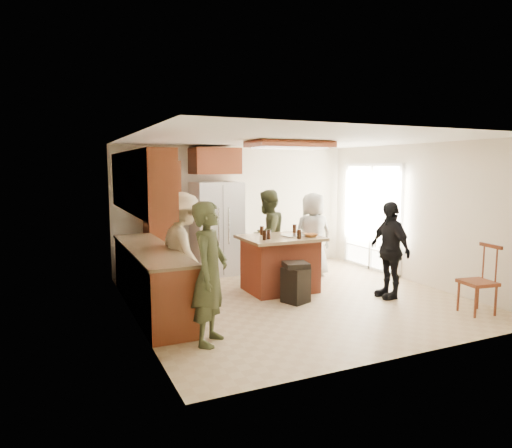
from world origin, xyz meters
name	(u,v)px	position (x,y,z in m)	size (l,w,h in m)	color
room_shell	(426,221)	(4.37, 1.64, 0.87)	(8.00, 5.20, 5.00)	tan
person_front_left	(210,273)	(-1.83, -1.22, 0.85)	(0.62, 0.45, 1.69)	#3A4125
person_behind_left	(267,235)	(0.18, 1.36, 0.83)	(0.81, 0.50, 1.67)	#363A22
person_behind_right	(313,235)	(1.04, 1.16, 0.80)	(0.79, 0.51, 1.61)	gray
person_side_right	(389,250)	(1.40, -0.57, 0.78)	(0.91, 0.47, 1.55)	black
person_counter	(183,251)	(-1.76, 0.21, 0.86)	(1.11, 0.52, 1.72)	tan
left_cabinetry	(147,245)	(-2.24, 0.40, 0.96)	(0.64, 3.00, 2.30)	maroon
back_wall_units	(176,205)	(-1.33, 2.20, 1.38)	(1.80, 0.60, 2.45)	maroon
refrigerator	(217,228)	(-0.55, 2.12, 0.90)	(0.90, 0.76, 1.80)	white
kitchen_island	(280,263)	(-0.01, 0.49, 0.47)	(1.28, 1.03, 0.93)	#9F4029
island_items	(292,234)	(0.17, 0.39, 0.97)	(1.00, 0.72, 0.15)	silver
trash_bin	(296,282)	(-0.10, -0.21, 0.32)	(0.44, 0.44, 0.63)	black
spindle_chair	(479,282)	(2.01, -1.75, 0.45)	(0.48, 0.48, 0.99)	maroon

